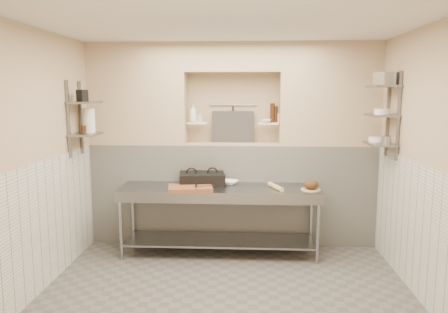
# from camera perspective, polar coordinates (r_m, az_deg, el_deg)

# --- Properties ---
(floor) EXTENTS (4.00, 3.90, 0.10)m
(floor) POSITION_cam_1_polar(r_m,az_deg,el_deg) (4.88, 0.31, -18.08)
(floor) COLOR #4C4843
(floor) RESTS_ON ground
(ceiling) EXTENTS (4.00, 3.90, 0.10)m
(ceiling) POSITION_cam_1_polar(r_m,az_deg,el_deg) (4.43, 0.34, 17.77)
(ceiling) COLOR silver
(ceiling) RESTS_ON ground
(wall_left) EXTENTS (0.10, 3.90, 2.80)m
(wall_left) POSITION_cam_1_polar(r_m,az_deg,el_deg) (4.97, -23.99, -0.75)
(wall_left) COLOR tan
(wall_left) RESTS_ON ground
(wall_right) EXTENTS (0.10, 3.90, 2.80)m
(wall_right) POSITION_cam_1_polar(r_m,az_deg,el_deg) (4.79, 25.61, -1.16)
(wall_right) COLOR tan
(wall_right) RESTS_ON ground
(wall_back) EXTENTS (4.00, 0.10, 2.80)m
(wall_back) POSITION_cam_1_polar(r_m,az_deg,el_deg) (6.41, 1.20, 1.85)
(wall_back) COLOR tan
(wall_back) RESTS_ON ground
(wall_front) EXTENTS (4.00, 0.10, 2.80)m
(wall_front) POSITION_cam_1_polar(r_m,az_deg,el_deg) (2.49, -1.97, -8.55)
(wall_front) COLOR tan
(wall_front) RESTS_ON ground
(backwall_lower) EXTENTS (4.00, 0.40, 1.40)m
(backwall_lower) POSITION_cam_1_polar(r_m,az_deg,el_deg) (6.29, 1.10, -4.76)
(backwall_lower) COLOR silver
(backwall_lower) RESTS_ON floor
(alcove_sill) EXTENTS (1.30, 0.40, 0.02)m
(alcove_sill) POSITION_cam_1_polar(r_m,az_deg,el_deg) (6.16, 1.12, 1.69)
(alcove_sill) COLOR tan
(alcove_sill) RESTS_ON backwall_lower
(backwall_pillar_left) EXTENTS (1.35, 0.40, 1.40)m
(backwall_pillar_left) POSITION_cam_1_polar(r_m,az_deg,el_deg) (6.31, -11.09, 7.97)
(backwall_pillar_left) COLOR tan
(backwall_pillar_left) RESTS_ON backwall_lower
(backwall_pillar_right) EXTENTS (1.35, 0.40, 1.40)m
(backwall_pillar_right) POSITION_cam_1_polar(r_m,az_deg,el_deg) (6.22, 13.55, 7.89)
(backwall_pillar_right) COLOR tan
(backwall_pillar_right) RESTS_ON backwall_lower
(backwall_header) EXTENTS (1.30, 0.40, 0.40)m
(backwall_header) POSITION_cam_1_polar(r_m,az_deg,el_deg) (6.14, 1.15, 12.78)
(backwall_header) COLOR tan
(backwall_header) RESTS_ON backwall_lower
(wainscot_left) EXTENTS (0.02, 3.90, 1.40)m
(wainscot_left) POSITION_cam_1_polar(r_m,az_deg,el_deg) (5.10, -22.92, -8.55)
(wainscot_left) COLOR silver
(wainscot_left) RESTS_ON floor
(wainscot_right) EXTENTS (0.02, 3.90, 1.40)m
(wainscot_right) POSITION_cam_1_polar(r_m,az_deg,el_deg) (4.93, 24.44, -9.22)
(wainscot_right) COLOR silver
(wainscot_right) RESTS_ON floor
(alcove_shelf_left) EXTENTS (0.28, 0.16, 0.02)m
(alcove_shelf_left) POSITION_cam_1_polar(r_m,az_deg,el_deg) (6.18, -3.53, 4.39)
(alcove_shelf_left) COLOR white
(alcove_shelf_left) RESTS_ON backwall_lower
(alcove_shelf_right) EXTENTS (0.28, 0.16, 0.02)m
(alcove_shelf_right) POSITION_cam_1_polar(r_m,az_deg,el_deg) (6.14, 5.81, 4.34)
(alcove_shelf_right) COLOR white
(alcove_shelf_right) RESTS_ON backwall_lower
(utensil_rail) EXTENTS (0.70, 0.02, 0.02)m
(utensil_rail) POSITION_cam_1_polar(r_m,az_deg,el_deg) (6.30, 1.19, 6.75)
(utensil_rail) COLOR gray
(utensil_rail) RESTS_ON wall_back
(hanging_steel) EXTENTS (0.02, 0.02, 0.30)m
(hanging_steel) POSITION_cam_1_polar(r_m,az_deg,el_deg) (6.28, 1.18, 5.20)
(hanging_steel) COLOR black
(hanging_steel) RESTS_ON utensil_rail
(splash_panel) EXTENTS (0.60, 0.08, 0.45)m
(splash_panel) POSITION_cam_1_polar(r_m,az_deg,el_deg) (6.24, 1.16, 3.89)
(splash_panel) COLOR #383330
(splash_panel) RESTS_ON alcove_sill
(shelf_rail_left_a) EXTENTS (0.03, 0.03, 0.95)m
(shelf_rail_left_a) POSITION_cam_1_polar(r_m,az_deg,el_deg) (6.04, -18.19, 4.85)
(shelf_rail_left_a) COLOR slate
(shelf_rail_left_a) RESTS_ON wall_left
(shelf_rail_left_b) EXTENTS (0.03, 0.03, 0.95)m
(shelf_rail_left_b) POSITION_cam_1_polar(r_m,az_deg,el_deg) (5.67, -19.65, 4.58)
(shelf_rail_left_b) COLOR slate
(shelf_rail_left_b) RESTS_ON wall_left
(wall_shelf_left_lower) EXTENTS (0.30, 0.50, 0.02)m
(wall_shelf_left_lower) POSITION_cam_1_polar(r_m,az_deg,el_deg) (5.82, -17.57, 2.79)
(wall_shelf_left_lower) COLOR slate
(wall_shelf_left_lower) RESTS_ON wall_left
(wall_shelf_left_upper) EXTENTS (0.30, 0.50, 0.03)m
(wall_shelf_left_upper) POSITION_cam_1_polar(r_m,az_deg,el_deg) (5.80, -17.75, 6.72)
(wall_shelf_left_upper) COLOR slate
(wall_shelf_left_upper) RESTS_ON wall_left
(shelf_rail_right_a) EXTENTS (0.03, 0.03, 1.05)m
(shelf_rail_right_a) POSITION_cam_1_polar(r_m,az_deg,el_deg) (5.89, 20.60, 5.15)
(shelf_rail_right_a) COLOR slate
(shelf_rail_right_a) RESTS_ON wall_right
(shelf_rail_right_b) EXTENTS (0.03, 0.03, 1.05)m
(shelf_rail_right_b) POSITION_cam_1_polar(r_m,az_deg,el_deg) (5.51, 21.83, 4.90)
(shelf_rail_right_b) COLOR slate
(shelf_rail_right_b) RESTS_ON wall_right
(wall_shelf_right_lower) EXTENTS (0.30, 0.50, 0.02)m
(wall_shelf_right_lower) POSITION_cam_1_polar(r_m,az_deg,el_deg) (5.69, 19.72, 1.56)
(wall_shelf_right_lower) COLOR slate
(wall_shelf_right_lower) RESTS_ON wall_right
(wall_shelf_right_mid) EXTENTS (0.30, 0.50, 0.02)m
(wall_shelf_right_mid) POSITION_cam_1_polar(r_m,az_deg,el_deg) (5.66, 19.89, 5.08)
(wall_shelf_right_mid) COLOR slate
(wall_shelf_right_mid) RESTS_ON wall_right
(wall_shelf_right_upper) EXTENTS (0.30, 0.50, 0.03)m
(wall_shelf_right_upper) POSITION_cam_1_polar(r_m,az_deg,el_deg) (5.66, 20.07, 8.61)
(wall_shelf_right_upper) COLOR slate
(wall_shelf_right_upper) RESTS_ON wall_right
(prep_table) EXTENTS (2.60, 0.70, 0.90)m
(prep_table) POSITION_cam_1_polar(r_m,az_deg,el_deg) (5.76, -0.59, -6.57)
(prep_table) COLOR gray
(prep_table) RESTS_ON floor
(panini_press) EXTENTS (0.65, 0.51, 0.16)m
(panini_press) POSITION_cam_1_polar(r_m,az_deg,el_deg) (5.86, -2.90, -2.93)
(panini_press) COLOR black
(panini_press) RESTS_ON prep_table
(cutting_board) EXTENTS (0.61, 0.47, 0.05)m
(cutting_board) POSITION_cam_1_polar(r_m,az_deg,el_deg) (5.56, -4.42, -4.13)
(cutting_board) COLOR brown
(cutting_board) RESTS_ON prep_table
(knife_blade) EXTENTS (0.22, 0.14, 0.01)m
(knife_blade) POSITION_cam_1_polar(r_m,az_deg,el_deg) (5.55, -2.50, -3.89)
(knife_blade) COLOR gray
(knife_blade) RESTS_ON cutting_board
(tongs) EXTENTS (0.05, 0.29, 0.03)m
(tongs) POSITION_cam_1_polar(r_m,az_deg,el_deg) (5.52, -3.66, -3.87)
(tongs) COLOR gray
(tongs) RESTS_ON cutting_board
(mixing_bowl) EXTENTS (0.30, 0.30, 0.06)m
(mixing_bowl) POSITION_cam_1_polar(r_m,az_deg,el_deg) (5.87, 0.72, -3.41)
(mixing_bowl) COLOR white
(mixing_bowl) RESTS_ON prep_table
(rolling_pin) EXTENTS (0.19, 0.38, 0.06)m
(rolling_pin) POSITION_cam_1_polar(r_m,az_deg,el_deg) (5.64, 6.76, -3.95)
(rolling_pin) COLOR #DFC181
(rolling_pin) RESTS_ON prep_table
(bread_board) EXTENTS (0.25, 0.25, 0.01)m
(bread_board) POSITION_cam_1_polar(r_m,az_deg,el_deg) (5.65, 11.26, -4.25)
(bread_board) COLOR #DFC181
(bread_board) RESTS_ON prep_table
(bread_loaf) EXTENTS (0.20, 0.20, 0.12)m
(bread_loaf) POSITION_cam_1_polar(r_m,az_deg,el_deg) (5.64, 11.28, -3.59)
(bread_loaf) COLOR #4C2D19
(bread_loaf) RESTS_ON bread_board
(bottle_soap) EXTENTS (0.12, 0.12, 0.25)m
(bottle_soap) POSITION_cam_1_polar(r_m,az_deg,el_deg) (6.13, -4.05, 5.66)
(bottle_soap) COLOR white
(bottle_soap) RESTS_ON alcove_shelf_left
(jar_alcove) EXTENTS (0.08, 0.08, 0.11)m
(jar_alcove) POSITION_cam_1_polar(r_m,az_deg,el_deg) (6.20, -3.14, 5.05)
(jar_alcove) COLOR tan
(jar_alcove) RESTS_ON alcove_shelf_left
(bowl_alcove) EXTENTS (0.16, 0.16, 0.05)m
(bowl_alcove) POSITION_cam_1_polar(r_m,az_deg,el_deg) (6.10, 5.50, 4.65)
(bowl_alcove) COLOR white
(bowl_alcove) RESTS_ON alcove_shelf_right
(condiment_a) EXTENTS (0.06, 0.06, 0.23)m
(condiment_a) POSITION_cam_1_polar(r_m,az_deg,el_deg) (6.16, 6.77, 5.51)
(condiment_a) COLOR #32180C
(condiment_a) RESTS_ON alcove_shelf_right
(condiment_b) EXTENTS (0.07, 0.07, 0.27)m
(condiment_b) POSITION_cam_1_polar(r_m,az_deg,el_deg) (6.14, 6.35, 5.69)
(condiment_b) COLOR #32180C
(condiment_b) RESTS_ON alcove_shelf_right
(condiment_c) EXTENTS (0.08, 0.08, 0.13)m
(condiment_c) POSITION_cam_1_polar(r_m,az_deg,el_deg) (6.18, 6.94, 5.06)
(condiment_c) COLOR white
(condiment_c) RESTS_ON alcove_shelf_right
(jug_left) EXTENTS (0.15, 0.15, 0.31)m
(jug_left) POSITION_cam_1_polar(r_m,az_deg,el_deg) (5.92, -17.24, 4.51)
(jug_left) COLOR white
(jug_left) RESTS_ON wall_shelf_left_lower
(jar_left) EXTENTS (0.07, 0.07, 0.11)m
(jar_left) POSITION_cam_1_polar(r_m,az_deg,el_deg) (5.73, -17.90, 3.35)
(jar_left) COLOR #32180C
(jar_left) RESTS_ON wall_shelf_left_lower
(box_left_upper) EXTENTS (0.14, 0.14, 0.15)m
(box_left_upper) POSITION_cam_1_polar(r_m,az_deg,el_deg) (5.73, -18.03, 7.56)
(box_left_upper) COLOR black
(box_left_upper) RESTS_ON wall_shelf_left_upper
(bowl_right) EXTENTS (0.21, 0.21, 0.06)m
(bowl_right) POSITION_cam_1_polar(r_m,az_deg,el_deg) (5.81, 19.38, 2.14)
(bowl_right) COLOR white
(bowl_right) RESTS_ON wall_shelf_right_lower
(canister_right) EXTENTS (0.10, 0.10, 0.10)m
(canister_right) POSITION_cam_1_polar(r_m,az_deg,el_deg) (5.48, 20.39, 1.97)
(canister_right) COLOR gray
(canister_right) RESTS_ON wall_shelf_right_lower
(bowl_right_mid) EXTENTS (0.18, 0.18, 0.07)m
(bowl_right_mid) POSITION_cam_1_polar(r_m,az_deg,el_deg) (5.65, 19.94, 5.53)
(bowl_right_mid) COLOR white
(bowl_right_mid) RESTS_ON wall_shelf_right_mid
(basket_right) EXTENTS (0.26, 0.28, 0.15)m
(basket_right) POSITION_cam_1_polar(r_m,az_deg,el_deg) (5.59, 20.34, 9.51)
(basket_right) COLOR gray
(basket_right) RESTS_ON wall_shelf_right_upper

